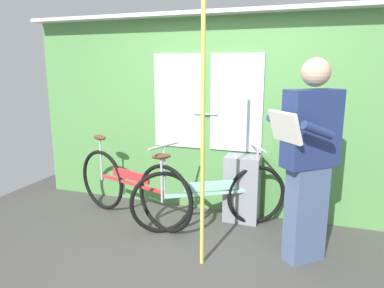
# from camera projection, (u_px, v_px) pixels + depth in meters

# --- Properties ---
(ground_plane) EXTENTS (5.89, 4.17, 0.04)m
(ground_plane) POSITION_uv_depth(u_px,v_px,m) (188.00, 265.00, 3.16)
(ground_plane) COLOR #474442
(train_door_wall) EXTENTS (4.89, 0.28, 2.31)m
(train_door_wall) POSITION_uv_depth(u_px,v_px,m) (223.00, 112.00, 4.08)
(train_door_wall) COLOR #56934C
(train_door_wall) RESTS_ON ground_plane
(bicycle_near_door) EXTENTS (1.50, 0.92, 0.88)m
(bicycle_near_door) POSITION_uv_depth(u_px,v_px,m) (210.00, 196.00, 3.76)
(bicycle_near_door) COLOR black
(bicycle_near_door) RESTS_ON ground_plane
(bicycle_leaning_behind) EXTENTS (1.68, 0.68, 0.95)m
(bicycle_leaning_behind) POSITION_uv_depth(u_px,v_px,m) (131.00, 187.00, 3.99)
(bicycle_leaning_behind) COLOR black
(bicycle_leaning_behind) RESTS_ON ground_plane
(passenger_reading_newspaper) EXTENTS (0.64, 0.63, 1.79)m
(passenger_reading_newspaper) POSITION_uv_depth(u_px,v_px,m) (309.00, 158.00, 3.02)
(passenger_reading_newspaper) COLOR slate
(passenger_reading_newspaper) RESTS_ON ground_plane
(trash_bin_by_wall) EXTENTS (0.38, 0.28, 0.75)m
(trash_bin_by_wall) POSITION_uv_depth(u_px,v_px,m) (242.00, 188.00, 3.97)
(trash_bin_by_wall) COLOR gray
(trash_bin_by_wall) RESTS_ON ground_plane
(handrail_pole) EXTENTS (0.04, 0.04, 2.27)m
(handrail_pole) POSITION_uv_depth(u_px,v_px,m) (203.00, 139.00, 2.91)
(handrail_pole) COLOR #C6C14C
(handrail_pole) RESTS_ON ground_plane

